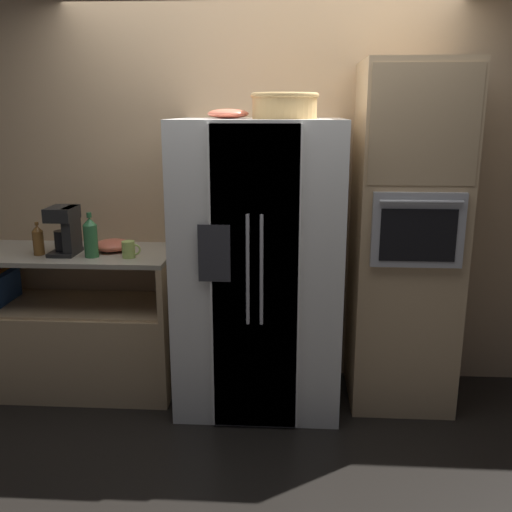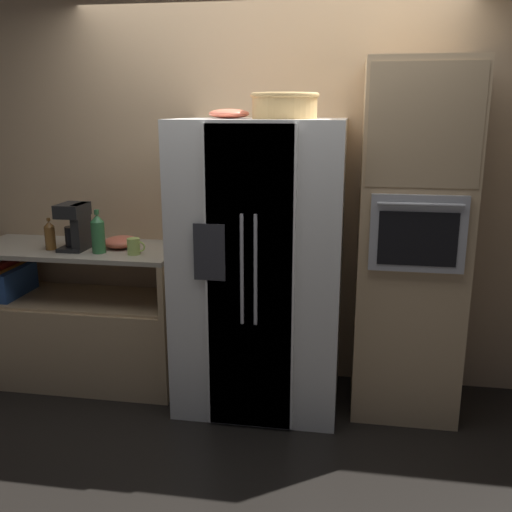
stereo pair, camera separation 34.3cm
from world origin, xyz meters
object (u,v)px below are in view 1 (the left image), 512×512
refrigerator (259,266)px  bottle_tall (91,237)px  mixing_bowl (113,245)px  wicker_basket (285,105)px  mug (129,249)px  fruit_bowl (228,114)px  coffee_maker (66,228)px  bottle_short (38,240)px  wall_oven (405,239)px

refrigerator → bottle_tall: 1.06m
bottle_tall → mixing_bowl: bottle_tall is taller
wicker_basket → mug: size_ratio=3.29×
fruit_bowl → coffee_maker: 1.26m
wicker_basket → bottle_short: (-1.54, 0.07, -0.82)m
refrigerator → wall_oven: bearing=5.1°
refrigerator → coffee_maker: size_ratio=5.89×
bottle_tall → wall_oven: bearing=3.4°
refrigerator → bottle_tall: bearing=-178.0°
bottle_short → mixing_bowl: 0.46m
wicker_basket → fruit_bowl: size_ratio=1.64×
coffee_maker → fruit_bowl: bearing=-4.7°
bottle_tall → mixing_bowl: size_ratio=1.17×
wall_oven → bottle_tall: (-1.95, -0.12, 0.01)m
bottle_short → refrigerator: bearing=0.2°
coffee_maker → refrigerator: bearing=-1.0°
mug → refrigerator: bearing=2.8°
bottle_short → bottle_tall: bearing=-5.2°
mixing_bowl → coffee_maker: coffee_maker is taller
wall_oven → wicker_basket: 1.11m
wicker_basket → mixing_bowl: size_ratio=1.62×
bottle_short → coffee_maker: (0.18, 0.03, 0.07)m
wicker_basket → fruit_bowl: bearing=178.9°
refrigerator → mixing_bowl: bearing=172.5°
bottle_short → mixing_bowl: size_ratio=0.88×
bottle_tall → bottle_short: bearing=174.8°
mug → mixing_bowl: mug is taller
fruit_bowl → bottle_tall: size_ratio=0.84×
refrigerator → bottle_short: (-1.39, -0.00, 0.15)m
wall_oven → mug: bearing=-176.0°
mug → bottle_short: bearing=176.7°
refrigerator → coffee_maker: (-1.22, 0.02, 0.22)m
wall_oven → coffee_maker: wall_oven is taller
fruit_bowl → refrigerator: bearing=20.4°
wicker_basket → coffee_maker: bearing=176.1°
wicker_basket → bottle_tall: 1.43m
wicker_basket → coffee_maker: wicker_basket is taller
bottle_short → mixing_bowl: bottle_short is taller
fruit_bowl → mug: bearing=177.7°
refrigerator → fruit_bowl: bearing=-159.6°
bottle_short → mug: bottle_short is taller
refrigerator → bottle_short: 1.40m
fruit_bowl → wicker_basket: bearing=-1.1°
wicker_basket → mug: (-0.95, 0.03, -0.87)m
refrigerator → mug: size_ratio=15.19×
bottle_tall → mug: size_ratio=2.38×
wicker_basket → bottle_tall: bearing=178.4°
wall_oven → coffee_maker: size_ratio=6.97×
wall_oven → wicker_basket: wall_oven is taller
wall_oven → bottle_short: (-2.30, -0.09, -0.02)m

